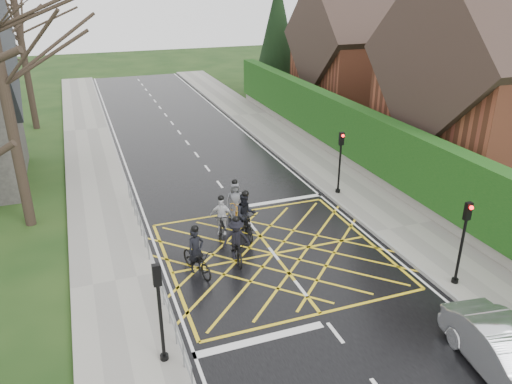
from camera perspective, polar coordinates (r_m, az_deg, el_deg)
ground at (r=19.60m, az=2.04°, el=-7.08°), size 120.00×120.00×0.00m
road at (r=19.59m, az=2.04°, el=-7.06°), size 9.00×80.00×0.01m
sidewalk_right at (r=22.27m, az=16.54°, el=-3.92°), size 3.00×80.00×0.15m
sidewalk_left at (r=18.47m, az=-15.76°, el=-9.87°), size 3.00×80.00×0.15m
stone_wall at (r=27.57m, az=12.38°, el=2.52°), size 0.50×38.00×0.70m
hedge at (r=27.01m, az=12.70°, el=5.99°), size 0.90×38.00×2.80m
house_near at (r=29.34m, az=27.18°, el=10.68°), size 11.80×9.80×11.30m
house_far at (r=40.12m, az=12.45°, el=14.93°), size 9.80×8.80×10.30m
conifer at (r=45.29m, az=2.45°, el=17.16°), size 4.60×4.60×10.00m
tree_far at (r=37.81m, az=-25.59°, el=17.13°), size 8.40×8.40×10.40m
railing_south at (r=15.29m, az=-9.58°, el=-13.79°), size 0.05×5.04×1.03m
railing_north at (r=21.71m, az=-13.46°, el=-2.20°), size 0.05×6.04×1.03m
traffic_light_ne at (r=24.37m, az=9.55°, el=3.24°), size 0.24×0.31×3.21m
traffic_light_se at (r=18.22m, az=22.45°, el=-5.56°), size 0.24×0.31×3.21m
traffic_light_sw at (r=13.93m, az=-10.87°, el=-13.58°), size 0.24×0.31×3.21m
cyclist_rear at (r=18.29m, az=-6.79°, el=-7.43°), size 1.19×2.05×1.89m
cyclist_back at (r=20.55m, az=-1.16°, el=-3.09°), size 0.96×2.07×2.03m
cyclist_mid at (r=18.92m, az=-2.22°, el=-5.96°), size 1.14×1.93×1.82m
cyclist_front at (r=20.77m, az=-3.92°, el=-3.22°), size 1.17×1.79×1.75m
cyclist_lead at (r=22.10m, az=-2.37°, el=-1.48°), size 0.91×1.96×1.84m
car at (r=15.46m, az=26.74°, el=-16.30°), size 2.02×4.40×1.40m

